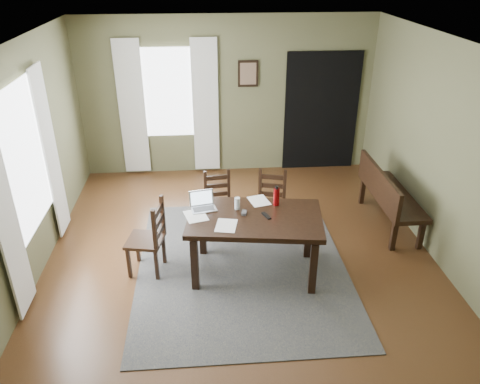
{
  "coord_description": "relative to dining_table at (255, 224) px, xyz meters",
  "views": [
    {
      "loc": [
        -0.41,
        -4.85,
        3.55
      ],
      "look_at": [
        0.0,
        0.3,
        0.9
      ],
      "focal_mm": 35.0,
      "sensor_mm": 36.0,
      "label": 1
    }
  ],
  "objects": [
    {
      "name": "ground",
      "position": [
        -0.14,
        0.14,
        -0.7
      ],
      "size": [
        5.0,
        6.0,
        0.01
      ],
      "color": "#492C16"
    },
    {
      "name": "room_shell",
      "position": [
        -0.14,
        0.14,
        1.1
      ],
      "size": [
        5.02,
        6.02,
        2.71
      ],
      "color": "brown",
      "rests_on": "ground"
    },
    {
      "name": "rug",
      "position": [
        -0.14,
        0.14,
        -0.69
      ],
      "size": [
        2.6,
        3.2,
        0.01
      ],
      "color": "#3D3D3D",
      "rests_on": "ground"
    },
    {
      "name": "dining_table",
      "position": [
        0.0,
        0.0,
        0.0
      ],
      "size": [
        1.68,
        1.14,
        0.78
      ],
      "rotation": [
        0.0,
        0.0,
        -0.13
      ],
      "color": "black",
      "rests_on": "rug"
    },
    {
      "name": "chair_end",
      "position": [
        -1.27,
        0.12,
        -0.22
      ],
      "size": [
        0.5,
        0.5,
        0.96
      ],
      "rotation": [
        0.0,
        0.0,
        -1.76
      ],
      "color": "black",
      "rests_on": "rug"
    },
    {
      "name": "chair_back_left",
      "position": [
        -0.39,
        1.01,
        -0.27
      ],
      "size": [
        0.43,
        0.43,
        0.88
      ],
      "rotation": [
        0.0,
        0.0,
        0.13
      ],
      "color": "black",
      "rests_on": "rug"
    },
    {
      "name": "chair_back_right",
      "position": [
        0.32,
        0.9,
        -0.25
      ],
      "size": [
        0.48,
        0.48,
        0.91
      ],
      "rotation": [
        0.0,
        0.0,
        -0.24
      ],
      "color": "black",
      "rests_on": "rug"
    },
    {
      "name": "bench",
      "position": [
        2.0,
        1.0,
        -0.18
      ],
      "size": [
        0.49,
        1.54,
        0.87
      ],
      "rotation": [
        0.0,
        0.0,
        1.57
      ],
      "color": "black",
      "rests_on": "ground"
    },
    {
      "name": "laptop",
      "position": [
        -0.61,
        0.26,
        0.15
      ],
      "size": [
        0.34,
        0.29,
        0.2
      ],
      "rotation": [
        0.0,
        0.0,
        0.2
      ],
      "color": "#B7B7BC",
      "rests_on": "dining_table"
    },
    {
      "name": "computer_mouse",
      "position": [
        -0.12,
        0.07,
        0.11
      ],
      "size": [
        0.08,
        0.11,
        0.03
      ],
      "primitive_type": "cube",
      "rotation": [
        0.0,
        0.0,
        -0.24
      ],
      "color": "#3F3F42",
      "rests_on": "dining_table"
    },
    {
      "name": "tv_remote",
      "position": [
        0.13,
        -0.01,
        0.11
      ],
      "size": [
        0.1,
        0.17,
        0.02
      ],
      "primitive_type": "cube",
      "rotation": [
        0.0,
        0.0,
        0.37
      ],
      "color": "black",
      "rests_on": "dining_table"
    },
    {
      "name": "drinking_glass",
      "position": [
        -0.19,
        0.2,
        0.17
      ],
      "size": [
        0.09,
        0.09,
        0.15
      ],
      "primitive_type": "cylinder",
      "rotation": [
        0.0,
        0.0,
        0.41
      ],
      "color": "silver",
      "rests_on": "dining_table"
    },
    {
      "name": "water_bottle",
      "position": [
        0.29,
        0.26,
        0.21
      ],
      "size": [
        0.1,
        0.1,
        0.25
      ],
      "rotation": [
        0.0,
        0.0,
        0.41
      ],
      "color": "#AD0D10",
      "rests_on": "dining_table"
    },
    {
      "name": "paper_a",
      "position": [
        -0.69,
        0.07,
        0.1
      ],
      "size": [
        0.32,
        0.37,
        0.0
      ],
      "primitive_type": "cube",
      "rotation": [
        0.0,
        0.0,
        0.28
      ],
      "color": "white",
      "rests_on": "dining_table"
    },
    {
      "name": "paper_c",
      "position": [
        0.09,
        0.38,
        0.1
      ],
      "size": [
        0.29,
        0.34,
        0.0
      ],
      "primitive_type": "cube",
      "rotation": [
        0.0,
        0.0,
        0.26
      ],
      "color": "white",
      "rests_on": "dining_table"
    },
    {
      "name": "paper_e",
      "position": [
        -0.35,
        -0.18,
        0.1
      ],
      "size": [
        0.28,
        0.34,
        0.0
      ],
      "primitive_type": "cube",
      "rotation": [
        0.0,
        0.0,
        -0.2
      ],
      "color": "white",
      "rests_on": "dining_table"
    },
    {
      "name": "window_left",
      "position": [
        -2.61,
        0.34,
        0.75
      ],
      "size": [
        0.01,
        1.3,
        1.7
      ],
      "color": "white",
      "rests_on": "ground"
    },
    {
      "name": "window_back",
      "position": [
        -1.14,
        3.11,
        0.75
      ],
      "size": [
        1.0,
        0.01,
        1.5
      ],
      "color": "white",
      "rests_on": "ground"
    },
    {
      "name": "curtain_left_near",
      "position": [
        -2.58,
        -0.48,
        0.5
      ],
      "size": [
        0.03,
        0.48,
        2.3
      ],
      "color": "silver",
      "rests_on": "ground"
    },
    {
      "name": "curtain_left_far",
      "position": [
        -2.58,
        1.16,
        0.5
      ],
      "size": [
        0.03,
        0.48,
        2.3
      ],
      "color": "silver",
      "rests_on": "ground"
    },
    {
      "name": "curtain_back_left",
      "position": [
        -1.76,
        3.08,
        0.5
      ],
      "size": [
        0.44,
        0.03,
        2.3
      ],
      "color": "silver",
      "rests_on": "ground"
    },
    {
      "name": "curtain_back_right",
      "position": [
        -0.52,
        3.08,
        0.5
      ],
      "size": [
        0.44,
        0.03,
        2.3
      ],
      "color": "silver",
      "rests_on": "ground"
    },
    {
      "name": "framed_picture",
      "position": [
        0.21,
        3.1,
        1.05
      ],
      "size": [
        0.34,
        0.03,
        0.44
      ],
      "color": "black",
      "rests_on": "ground"
    },
    {
      "name": "doorway_back",
      "position": [
        1.51,
        3.11,
        0.35
      ],
      "size": [
        1.3,
        0.03,
        2.1
      ],
      "color": "black",
      "rests_on": "ground"
    }
  ]
}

